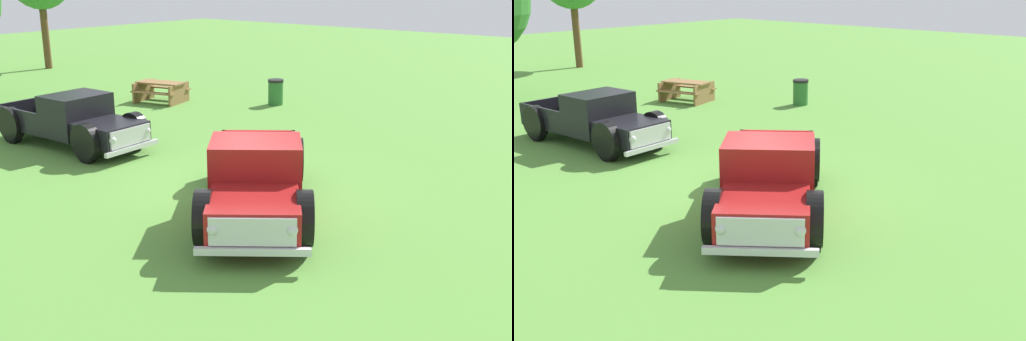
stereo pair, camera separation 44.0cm
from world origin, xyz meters
TOP-DOWN VIEW (x-y plane):
  - ground_plane at (0.00, 0.00)m, footprint 80.00×80.00m
  - pickup_truck_foreground at (-1.01, -1.13)m, footprint 5.33×4.74m
  - pickup_truck_behind_left at (-0.07, 6.06)m, footprint 2.19×5.09m
  - picnic_table at (5.78, 9.14)m, footprint 1.91×2.13m
  - trash_can at (8.18, 5.44)m, footprint 0.59×0.59m

SIDE VIEW (x-z plane):
  - ground_plane at x=0.00m, z-range 0.00..0.00m
  - trash_can at x=8.18m, z-range 0.00..0.95m
  - picnic_table at x=5.78m, z-range 0.10..0.88m
  - pickup_truck_behind_left at x=-0.07m, z-range -0.04..1.49m
  - pickup_truck_foreground at x=-1.01m, z-range -0.04..1.59m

